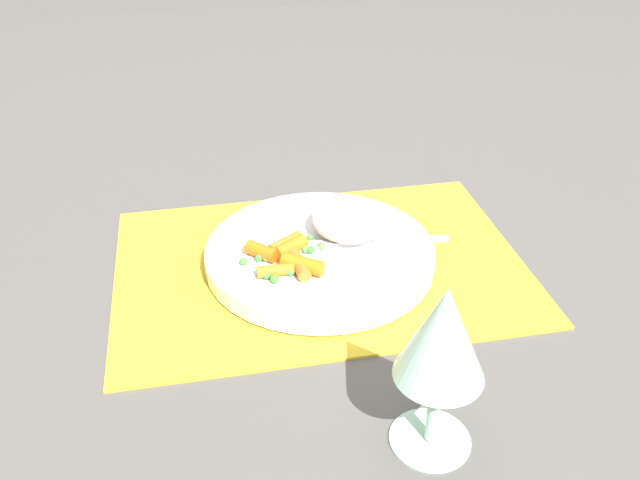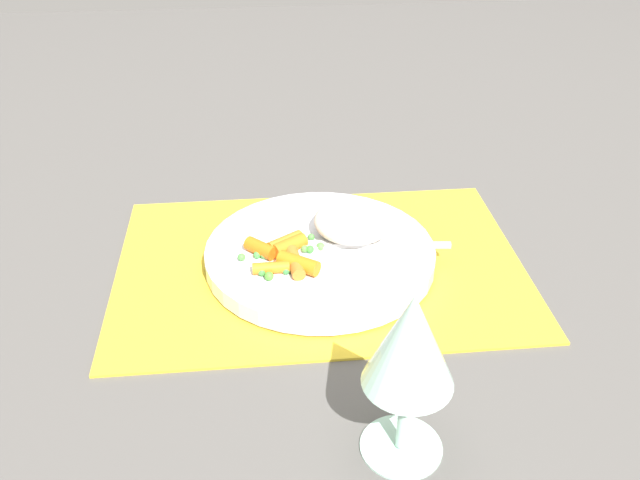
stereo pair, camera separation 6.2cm
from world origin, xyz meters
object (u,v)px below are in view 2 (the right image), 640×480
at_px(plate, 320,255).
at_px(wine_glass, 410,346).
at_px(carrot_portion, 285,254).
at_px(fork, 350,245).
at_px(rice_mound, 353,221).

relative_size(plate, wine_glass, 1.65).
height_order(carrot_portion, fork, carrot_portion).
distance_m(rice_mound, fork, 0.03).
relative_size(rice_mound, wine_glass, 0.58).
bearing_deg(carrot_portion, rice_mound, -150.54).
relative_size(plate, rice_mound, 2.86).
distance_m(fork, wine_glass, 0.28).
relative_size(rice_mound, carrot_portion, 1.06).
bearing_deg(rice_mound, carrot_portion, 29.46).
xyz_separation_m(plate, carrot_portion, (0.04, 0.02, 0.02)).
bearing_deg(plate, carrot_portion, 27.26).
distance_m(rice_mound, wine_glass, 0.30).
bearing_deg(rice_mound, wine_glass, 89.92).
xyz_separation_m(plate, rice_mound, (-0.04, -0.03, 0.03)).
height_order(carrot_portion, wine_glass, wine_glass).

